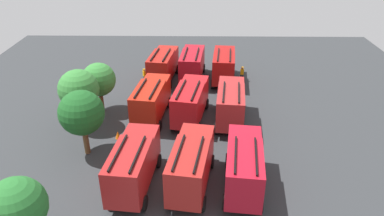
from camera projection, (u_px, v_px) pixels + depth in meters
The scene contains 18 objects.
ground_plane at pixel (192, 120), 36.13m from camera, with size 56.82×56.82×0.00m, color #2D3033.
fire_truck_0 at pixel (244, 165), 26.15m from camera, with size 7.42×3.39×3.88m.
fire_truck_1 at pixel (231, 103), 34.83m from camera, with size 7.40×3.32×3.88m.
fire_truck_2 at pixel (224, 65), 43.61m from camera, with size 7.39×3.27×3.88m.
fire_truck_3 at pixel (191, 163), 26.32m from camera, with size 7.49×3.63×3.88m.
fire_truck_4 at pixel (190, 101), 35.21m from camera, with size 7.51×3.73×3.88m.
fire_truck_5 at pixel (192, 64), 43.95m from camera, with size 7.38×3.25×3.88m.
fire_truck_6 at pixel (134, 163), 26.33m from camera, with size 7.41×3.35×3.88m.
fire_truck_7 at pixel (151, 99), 35.48m from camera, with size 7.45×3.49×3.88m.
fire_truck_8 at pixel (163, 65), 43.66m from camera, with size 7.46×3.51×3.88m.
firefighter_0 at pixel (187, 92), 39.60m from camera, with size 0.44×0.29×1.81m.
firefighter_1 at pixel (144, 75), 43.96m from camera, with size 0.48×0.42×1.71m.
firefighter_2 at pixel (242, 73), 44.29m from camera, with size 0.30×0.45×1.81m.
tree_0 at pixel (17, 207), 20.36m from camera, with size 3.45×3.45×5.35m.
tree_1 at pixel (82, 113), 29.41m from camera, with size 3.73×3.73×5.79m.
tree_2 at pixel (79, 90), 33.34m from camera, with size 3.74×3.74×5.79m.
tree_3 at pixel (99, 80), 36.27m from camera, with size 3.38×3.38×5.24m.
traffic_cone_0 at pixel (118, 135), 33.09m from camera, with size 0.50×0.50×0.72m, color #F2600C.
Camera 1 is at (-31.30, -0.49, 18.09)m, focal length 33.97 mm.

